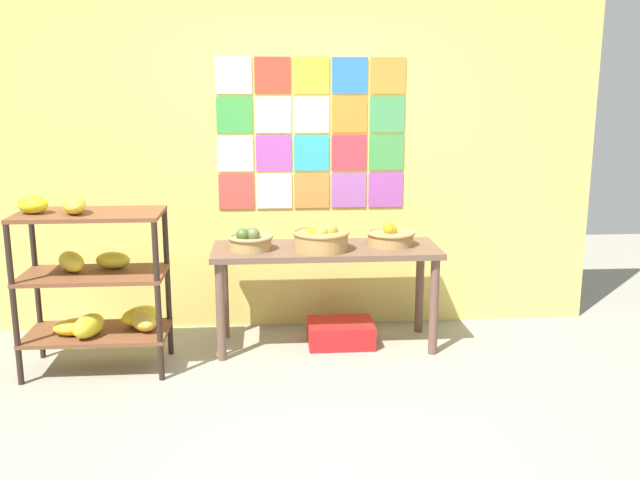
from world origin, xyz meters
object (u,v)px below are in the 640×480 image
banana_shelf_unit (95,281)px  produce_crate_under_table (340,333)px  display_table (326,261)px  fruit_basket_back_right (391,236)px  fruit_basket_centre (250,240)px  fruit_basket_left (322,238)px

banana_shelf_unit → produce_crate_under_table: 1.69m
display_table → fruit_basket_back_right: bearing=4.2°
fruit_basket_centre → produce_crate_under_table: fruit_basket_centre is taller
banana_shelf_unit → fruit_basket_back_right: size_ratio=3.38×
fruit_basket_left → display_table: bearing=66.5°
fruit_basket_back_right → produce_crate_under_table: fruit_basket_back_right is taller
display_table → produce_crate_under_table: (0.11, 0.01, -0.52)m
fruit_basket_centre → display_table: bearing=4.3°
banana_shelf_unit → fruit_basket_centre: banana_shelf_unit is taller
produce_crate_under_table → banana_shelf_unit: bearing=-169.0°
fruit_basket_back_right → fruit_basket_left: bearing=-166.7°
fruit_basket_back_right → produce_crate_under_table: bearing=-175.9°
fruit_basket_left → fruit_basket_centre: fruit_basket_left is taller
banana_shelf_unit → fruit_basket_back_right: banana_shelf_unit is taller
display_table → produce_crate_under_table: bearing=4.6°
fruit_basket_back_right → display_table: bearing=-175.8°
fruit_basket_back_right → banana_shelf_unit: bearing=-170.2°
fruit_basket_left → produce_crate_under_table: (0.14, 0.09, -0.70)m
banana_shelf_unit → fruit_basket_left: banana_shelf_unit is taller
display_table → produce_crate_under_table: size_ratio=3.38×
fruit_basket_left → fruit_basket_centre: 0.48m
display_table → banana_shelf_unit: bearing=-168.5°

